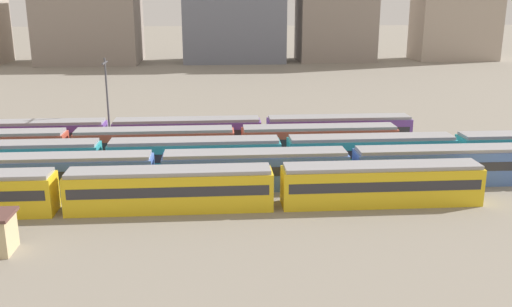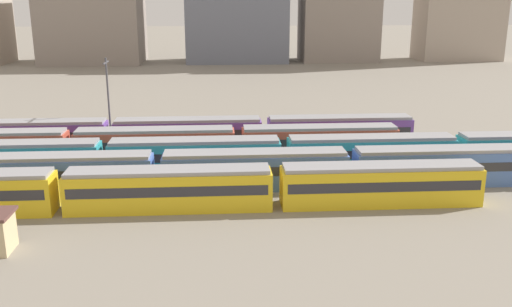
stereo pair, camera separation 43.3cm
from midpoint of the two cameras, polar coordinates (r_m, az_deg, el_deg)
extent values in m
plane|color=gray|center=(62.60, -19.29, -2.18)|extent=(600.00, 600.00, 0.00)
cube|color=yellow|center=(50.19, -8.92, -3.78)|extent=(18.00, 3.00, 3.40)
cube|color=#2D2D33|center=(50.06, -8.94, -3.34)|extent=(17.20, 3.06, 0.90)
cube|color=#939399|center=(49.61, -9.01, -1.74)|extent=(17.60, 2.70, 0.35)
cube|color=yellow|center=(52.12, 12.30, -3.21)|extent=(18.00, 3.00, 3.40)
cube|color=#2D2D33|center=(51.99, 12.32, -2.79)|extent=(17.20, 3.06, 0.90)
cube|color=#939399|center=(51.56, 12.42, -1.24)|extent=(17.60, 2.70, 0.35)
cube|color=#4C70BC|center=(57.02, -19.59, -2.14)|extent=(18.00, 3.00, 3.40)
cube|color=#2D2D33|center=(56.90, -19.63, -1.75)|extent=(17.20, 3.06, 0.90)
cube|color=#939399|center=(56.50, -19.77, -0.33)|extent=(17.60, 2.70, 0.35)
cube|color=#4C70BC|center=(55.07, -0.27, -1.81)|extent=(18.00, 3.00, 3.40)
cube|color=#2D2D33|center=(54.95, -0.27, -1.41)|extent=(17.20, 3.06, 0.90)
cube|color=#939399|center=(54.54, -0.27, 0.07)|extent=(17.60, 2.70, 0.35)
cube|color=#4C70BC|center=(59.41, 18.24, -1.31)|extent=(18.00, 3.00, 3.40)
cube|color=#2D2D33|center=(59.30, 18.27, -0.93)|extent=(17.20, 3.06, 0.90)
cube|color=#939399|center=(58.91, 18.39, 0.44)|extent=(17.60, 2.70, 0.35)
cube|color=teal|center=(63.58, -23.65, -0.76)|extent=(18.00, 3.00, 3.40)
cube|color=#2D2D33|center=(63.47, -23.69, -0.41)|extent=(17.20, 3.06, 0.90)
cube|color=#939399|center=(63.11, -23.83, 0.87)|extent=(17.60, 2.70, 0.35)
cube|color=teal|center=(59.97, -6.37, -0.44)|extent=(18.00, 3.00, 3.40)
cube|color=#2D2D33|center=(59.86, -6.38, -0.06)|extent=(17.20, 3.06, 0.90)
cube|color=#939399|center=(59.48, -6.42, 1.30)|extent=(17.60, 2.70, 0.35)
cube|color=teal|center=(62.17, 11.31, -0.07)|extent=(18.00, 3.00, 3.40)
cube|color=#2D2D33|center=(62.07, 11.33, 0.29)|extent=(17.20, 3.06, 0.90)
cube|color=#939399|center=(61.70, 11.40, 1.61)|extent=(17.60, 2.70, 0.35)
cube|color=#BC4C38|center=(65.32, -10.34, 0.75)|extent=(18.00, 3.00, 3.40)
cube|color=#2D2D33|center=(65.22, -10.36, 1.09)|extent=(17.20, 3.06, 0.90)
cube|color=#939399|center=(64.87, -10.42, 2.35)|extent=(17.60, 2.70, 0.35)
cube|color=#BC4C38|center=(66.02, 6.19, 1.07)|extent=(18.00, 3.00, 3.40)
cube|color=#2D2D33|center=(65.91, 6.20, 1.42)|extent=(17.20, 3.06, 0.90)
cube|color=#939399|center=(65.57, 6.24, 2.66)|extent=(17.60, 2.70, 0.35)
cube|color=#6B429E|center=(73.50, -21.98, 1.51)|extent=(18.00, 3.00, 3.40)
cube|color=#2D2D33|center=(73.40, -22.02, 1.82)|extent=(17.20, 3.06, 0.90)
cube|color=#939399|center=(73.10, -22.13, 2.94)|extent=(17.60, 2.70, 0.35)
cube|color=#6B429E|center=(70.07, -7.10, 1.90)|extent=(18.00, 3.00, 3.40)
cube|color=#2D2D33|center=(69.97, -7.11, 2.23)|extent=(17.20, 3.06, 0.90)
cube|color=#939399|center=(69.65, -7.15, 3.40)|extent=(17.60, 2.70, 0.35)
cube|color=#6B429E|center=(71.64, 8.18, 2.17)|extent=(18.00, 3.00, 3.40)
cube|color=#2D2D33|center=(71.55, 8.20, 2.49)|extent=(17.20, 3.06, 0.90)
cube|color=#939399|center=(71.23, 8.24, 3.63)|extent=(17.60, 2.70, 0.35)
cylinder|color=#4C4C51|center=(73.50, -14.95, 5.12)|extent=(0.24, 0.24, 10.88)
cube|color=#47474C|center=(72.81, -15.21, 8.86)|extent=(0.16, 3.20, 0.16)
cube|color=gray|center=(166.41, -16.57, 12.89)|extent=(27.01, 20.58, 23.78)
camera|label=1|loc=(0.22, -90.21, -0.06)|focal=39.55mm
camera|label=2|loc=(0.22, 89.79, 0.06)|focal=39.55mm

